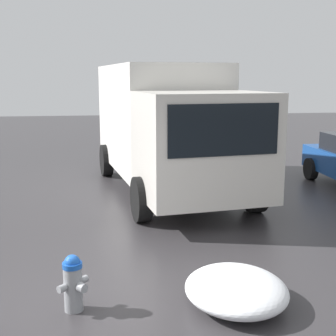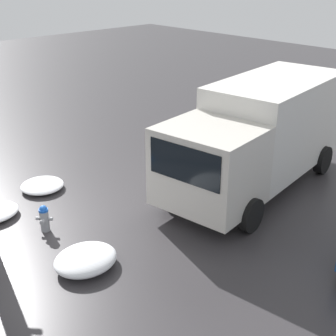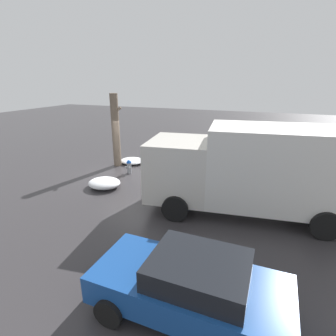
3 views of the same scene
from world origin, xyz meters
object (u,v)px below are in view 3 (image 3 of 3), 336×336
at_px(delivery_truck, 253,168).
at_px(parked_car, 191,285).
at_px(fire_hydrant, 129,166).
at_px(tree_trunk, 116,131).

height_order(delivery_truck, parked_car, delivery_truck).
bearing_deg(parked_car, fire_hydrant, 38.52).
height_order(tree_trunk, delivery_truck, tree_trunk).
bearing_deg(delivery_truck, parked_car, 164.16).
height_order(fire_hydrant, delivery_truck, delivery_truck).
bearing_deg(delivery_truck, fire_hydrant, 64.00).
xyz_separation_m(fire_hydrant, parked_car, (5.36, -6.99, 0.34)).
bearing_deg(fire_hydrant, delivery_truck, 119.45).
distance_m(tree_trunk, parked_car, 10.40).
xyz_separation_m(fire_hydrant, delivery_truck, (6.08, -2.03, 1.31)).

